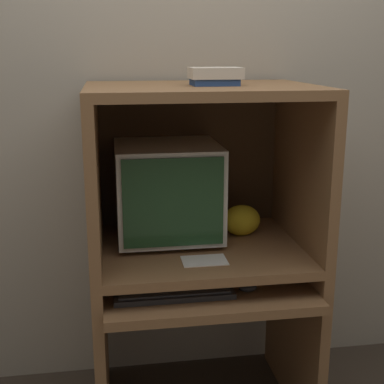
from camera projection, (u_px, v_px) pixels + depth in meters
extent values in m
cube|color=#B2A893|center=(186.00, 101.00, 2.40)|extent=(6.00, 0.06, 2.60)
cube|color=brown|center=(102.00, 349.00, 2.21)|extent=(0.04, 0.67, 0.65)
cube|color=brown|center=(293.00, 333.00, 2.34)|extent=(0.04, 0.67, 0.65)
cube|color=brown|center=(210.00, 295.00, 2.01)|extent=(0.79, 0.38, 0.04)
cube|color=brown|center=(98.00, 264.00, 2.12)|extent=(0.04, 0.67, 0.11)
cube|color=brown|center=(298.00, 252.00, 2.24)|extent=(0.04, 0.67, 0.11)
cube|color=brown|center=(201.00, 249.00, 2.17)|extent=(0.79, 0.67, 0.04)
cube|color=brown|center=(94.00, 172.00, 2.02)|extent=(0.04, 0.67, 0.64)
cube|color=brown|center=(303.00, 165.00, 2.15)|extent=(0.04, 0.67, 0.64)
cube|color=brown|center=(202.00, 90.00, 2.01)|extent=(0.79, 0.67, 0.04)
cube|color=#48321E|center=(189.00, 153.00, 2.39)|extent=(0.79, 0.01, 0.64)
cylinder|color=beige|center=(168.00, 235.00, 2.25)|extent=(0.22, 0.22, 0.02)
cube|color=beige|center=(168.00, 190.00, 2.20)|extent=(0.42, 0.40, 0.38)
cube|color=#1E4223|center=(173.00, 203.00, 2.01)|extent=(0.38, 0.01, 0.34)
cube|color=#2D2D30|center=(174.00, 292.00, 1.96)|extent=(0.44, 0.15, 0.02)
cube|color=#474749|center=(174.00, 289.00, 1.96)|extent=(0.40, 0.11, 0.01)
ellipsoid|color=#28282B|center=(248.00, 288.00, 1.99)|extent=(0.07, 0.05, 0.03)
ellipsoid|color=gold|center=(241.00, 220.00, 2.27)|extent=(0.16, 0.12, 0.13)
cube|color=navy|center=(214.00, 82.00, 1.98)|extent=(0.17, 0.14, 0.02)
cube|color=beige|center=(215.00, 73.00, 1.96)|extent=(0.19, 0.14, 0.04)
cube|color=white|center=(204.00, 260.00, 2.00)|extent=(0.17, 0.11, 0.00)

